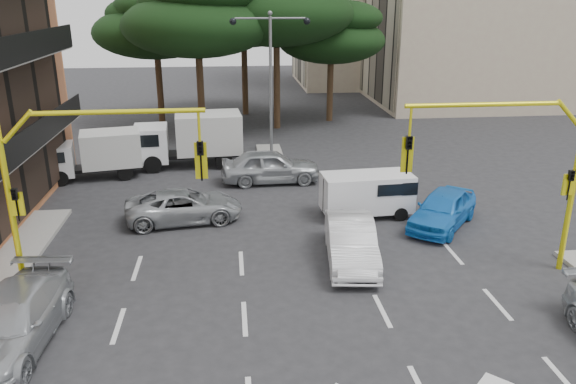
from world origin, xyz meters
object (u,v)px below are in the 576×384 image
Objects in this scene: signal_mast_right at (524,159)px; box_truck_b at (190,140)px; car_silver_cross_b at (270,166)px; van_white at (367,195)px; car_silver_wagon at (11,322)px; car_silver_cross_a at (184,206)px; box_truck_a at (94,156)px; street_lamp_center at (271,61)px; car_white_hatch at (351,242)px; car_blue_compact at (443,209)px; signal_mast_left at (70,172)px.

signal_mast_right is 17.72m from box_truck_b.
car_silver_cross_b is 1.30× the size of van_white.
car_silver_cross_a is at bearing 69.07° from car_silver_wagon.
box_truck_a reaches higher than van_white.
car_white_hatch is at bearing -82.22° from street_lamp_center.
car_white_hatch is at bearing -168.29° from car_silver_cross_b.
box_truck_b is (-11.20, 13.51, -2.49)m from signal_mast_right.
signal_mast_right reaches higher than car_silver_cross_b.
car_white_hatch is 1.05× the size of car_blue_compact.
car_blue_compact is 0.92× the size of car_silver_cross_a.
car_silver_wagon is at bearing -151.62° from car_white_hatch.
signal_mast_left is at bearing 69.87° from car_silver_wagon.
car_white_hatch is 9.19m from car_silver_cross_b.
box_truck_b is at bearing 122.94° from car_white_hatch.
car_blue_compact is at bearing 101.45° from signal_mast_right.
street_lamp_center is (6.80, 14.01, 1.54)m from signal_mast_left.
box_truck_a is (-8.66, 1.60, 0.34)m from car_silver_cross_b.
car_silver_wagon is (-14.00, -6.66, -0.00)m from car_blue_compact.
signal_mast_left is 1.64× the size of van_white.
box_truck_a is (-9.00, -2.20, -4.27)m from street_lamp_center.
signal_mast_right is at bearing 14.16° from car_silver_wagon.
car_blue_compact is at bearing -107.24° from car_silver_cross_a.
street_lamp_center reaches higher than car_silver_wagon.
box_truck_b reaches higher than van_white.
signal_mast_left is 0.77× the size of street_lamp_center.
street_lamp_center reaches higher than van_white.
signal_mast_right reaches higher than car_silver_cross_a.
car_blue_compact is at bearing 38.81° from car_white_hatch.
street_lamp_center is at bearing -87.74° from box_truck_a.
street_lamp_center is at bearing 115.91° from signal_mast_right.
box_truck_a is at bearing 29.50° from car_silver_cross_a.
car_silver_cross_b is (-7.14, 10.21, -3.07)m from signal_mast_right.
car_silver_wagon is at bearing 147.89° from car_silver_cross_b.
signal_mast_left is at bearing -65.49° from van_white.
signal_mast_right is at bearing -39.38° from car_blue_compact.
signal_mast_right is 6.09m from car_white_hatch.
van_white reaches higher than car_silver_cross_a.
street_lamp_center is 5.99m from car_silver_cross_b.
car_blue_compact is 10.31m from car_silver_cross_a.
car_white_hatch is 4.40m from van_white.
car_silver_cross_a is 0.82× the size of box_truck_b.
car_silver_wagon is 16.60m from box_truck_b.
van_white is at bearing 123.25° from signal_mast_right.
signal_mast_left is 12.32m from box_truck_a.
signal_mast_right is 12.83m from car_silver_cross_b.
box_truck_b is (-0.21, 7.93, 0.75)m from car_silver_cross_a.
car_silver_wagon is 1.07× the size of box_truck_a.
car_silver_wagon is 9.11m from car_silver_cross_a.
box_truck_a is (-1.00, 14.49, 0.43)m from car_silver_wagon.
signal_mast_right is 7.09m from van_white.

